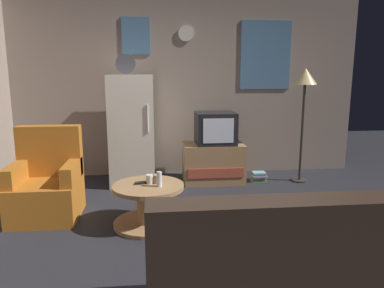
# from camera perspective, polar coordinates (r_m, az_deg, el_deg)

# --- Properties ---
(ground_plane) EXTENTS (12.00, 12.00, 0.00)m
(ground_plane) POSITION_cam_1_polar(r_m,az_deg,el_deg) (3.47, 2.63, -15.18)
(ground_plane) COLOR #232328
(wall_with_art) EXTENTS (5.20, 0.12, 2.61)m
(wall_with_art) POSITION_cam_1_polar(r_m,az_deg,el_deg) (5.54, -0.98, 8.84)
(wall_with_art) COLOR gray
(wall_with_art) RESTS_ON ground_plane
(fridge) EXTENTS (0.60, 0.62, 1.77)m
(fridge) POSITION_cam_1_polar(r_m,az_deg,el_deg) (5.09, -9.33, 2.17)
(fridge) COLOR silver
(fridge) RESTS_ON ground_plane
(tv_stand) EXTENTS (0.84, 0.53, 0.55)m
(tv_stand) POSITION_cam_1_polar(r_m,az_deg,el_deg) (5.19, 3.32, -2.92)
(tv_stand) COLOR #9E754C
(tv_stand) RESTS_ON ground_plane
(crt_tv) EXTENTS (0.54, 0.51, 0.44)m
(crt_tv) POSITION_cam_1_polar(r_m,az_deg,el_deg) (5.10, 3.65, 2.50)
(crt_tv) COLOR black
(crt_tv) RESTS_ON tv_stand
(standing_lamp) EXTENTS (0.32, 0.32, 1.59)m
(standing_lamp) POSITION_cam_1_polar(r_m,az_deg,el_deg) (5.30, 17.16, 8.73)
(standing_lamp) COLOR #332D28
(standing_lamp) RESTS_ON ground_plane
(coffee_table) EXTENTS (0.72, 0.72, 0.43)m
(coffee_table) POSITION_cam_1_polar(r_m,az_deg,el_deg) (3.78, -6.76, -9.41)
(coffee_table) COLOR #9E754C
(coffee_table) RESTS_ON ground_plane
(wine_glass) EXTENTS (0.05, 0.05, 0.15)m
(wine_glass) POSITION_cam_1_polar(r_m,az_deg,el_deg) (3.62, -5.12, -5.47)
(wine_glass) COLOR silver
(wine_glass) RESTS_ON coffee_table
(mug_ceramic_white) EXTENTS (0.08, 0.08, 0.09)m
(mug_ceramic_white) POSITION_cam_1_polar(r_m,az_deg,el_deg) (3.74, -6.59, -5.45)
(mug_ceramic_white) COLOR silver
(mug_ceramic_white) RESTS_ON coffee_table
(mug_ceramic_tan) EXTENTS (0.08, 0.08, 0.09)m
(mug_ceramic_tan) POSITION_cam_1_polar(r_m,az_deg,el_deg) (3.74, -5.53, -5.44)
(mug_ceramic_tan) COLOR tan
(mug_ceramic_tan) RESTS_ON coffee_table
(remote_control) EXTENTS (0.16, 0.08, 0.02)m
(remote_control) POSITION_cam_1_polar(r_m,az_deg,el_deg) (3.75, -7.75, -6.00)
(remote_control) COLOR black
(remote_control) RESTS_ON coffee_table
(armchair) EXTENTS (0.68, 0.68, 0.96)m
(armchair) POSITION_cam_1_polar(r_m,az_deg,el_deg) (4.25, -21.65, -6.06)
(armchair) COLOR #B2661E
(armchair) RESTS_ON ground_plane
(couch) EXTENTS (1.70, 0.80, 0.92)m
(couch) POSITION_cam_1_polar(r_m,az_deg,el_deg) (2.38, 15.51, -20.23)
(couch) COLOR #38281E
(couch) RESTS_ON ground_plane
(book_stack) EXTENTS (0.22, 0.17, 0.14)m
(book_stack) POSITION_cam_1_polar(r_m,az_deg,el_deg) (5.34, 10.37, -5.02)
(book_stack) COLOR #55A74D
(book_stack) RESTS_ON ground_plane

